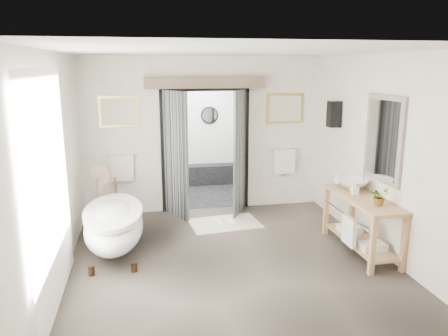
# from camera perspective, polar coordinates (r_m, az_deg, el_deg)

# --- Properties ---
(ground_plane) EXTENTS (5.00, 5.00, 0.00)m
(ground_plane) POSITION_cam_1_polar(r_m,az_deg,el_deg) (6.28, 1.05, -12.42)
(ground_plane) COLOR brown
(room_shell) EXTENTS (4.52, 5.02, 2.91)m
(room_shell) POSITION_cam_1_polar(r_m,az_deg,el_deg) (5.60, 1.05, 4.37)
(room_shell) COLOR silver
(room_shell) RESTS_ON ground_plane
(shower_room) EXTENTS (2.22, 2.01, 2.51)m
(shower_room) POSITION_cam_1_polar(r_m,az_deg,el_deg) (9.78, -3.74, 2.50)
(shower_room) COLOR black
(shower_room) RESTS_ON ground_plane
(back_wall_dressing) EXTENTS (3.82, 0.76, 2.52)m
(back_wall_dressing) POSITION_cam_1_polar(r_m,az_deg,el_deg) (8.03, -2.31, 4.93)
(back_wall_dressing) COLOR black
(back_wall_dressing) RESTS_ON ground_plane
(clawfoot_tub) EXTENTS (0.85, 1.89, 0.92)m
(clawfoot_tub) POSITION_cam_1_polar(r_m,az_deg,el_deg) (6.65, -14.18, -7.15)
(clawfoot_tub) COLOR #3E2516
(clawfoot_tub) RESTS_ON ground_plane
(vanity) EXTENTS (0.57, 1.60, 0.85)m
(vanity) POSITION_cam_1_polar(r_m,az_deg,el_deg) (6.79, 17.41, -6.45)
(vanity) COLOR tan
(vanity) RESTS_ON ground_plane
(pedestal_mirror) EXTENTS (0.35, 0.22, 1.17)m
(pedestal_mirror) POSITION_cam_1_polar(r_m,az_deg,el_deg) (7.47, -15.76, -4.56)
(pedestal_mirror) COLOR brown
(pedestal_mirror) RESTS_ON ground_plane
(rug) EXTENTS (1.28, 0.92, 0.01)m
(rug) POSITION_cam_1_polar(r_m,az_deg,el_deg) (7.76, 0.10, -7.23)
(rug) COLOR beige
(rug) RESTS_ON ground_plane
(slippers) EXTENTS (0.35, 0.25, 0.05)m
(slippers) POSITION_cam_1_polar(r_m,az_deg,el_deg) (7.71, 0.12, -7.13)
(slippers) COLOR white
(slippers) RESTS_ON rug
(basin) EXTENTS (0.63, 0.63, 0.17)m
(basin) POSITION_cam_1_polar(r_m,az_deg,el_deg) (7.01, 16.43, -2.08)
(basin) COLOR white
(basin) RESTS_ON vanity
(plant) EXTENTS (0.29, 0.27, 0.27)m
(plant) POSITION_cam_1_polar(r_m,az_deg,el_deg) (6.33, 19.62, -3.48)
(plant) COLOR gray
(plant) RESTS_ON vanity
(soap_bottle_a) EXTENTS (0.10, 0.10, 0.20)m
(soap_bottle_a) POSITION_cam_1_polar(r_m,az_deg,el_deg) (6.76, 16.75, -2.51)
(soap_bottle_a) COLOR gray
(soap_bottle_a) RESTS_ON vanity
(soap_bottle_b) EXTENTS (0.16, 0.16, 0.18)m
(soap_bottle_b) POSITION_cam_1_polar(r_m,az_deg,el_deg) (7.25, 14.66, -1.44)
(soap_bottle_b) COLOR gray
(soap_bottle_b) RESTS_ON vanity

